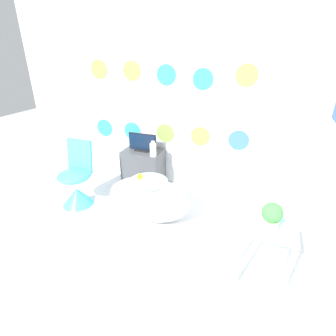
# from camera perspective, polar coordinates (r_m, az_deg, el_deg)

# --- Properties ---
(ground_plane) EXTENTS (12.00, 12.00, 0.00)m
(ground_plane) POSITION_cam_1_polar(r_m,az_deg,el_deg) (2.52, -18.72, -23.49)
(ground_plane) COLOR silver
(wall_back_dotted) EXTENTS (4.59, 0.05, 2.60)m
(wall_back_dotted) POSITION_cam_1_polar(r_m,az_deg,el_deg) (3.57, -0.10, 16.14)
(wall_back_dotted) COLOR white
(wall_back_dotted) RESTS_ON ground_plane
(bathtub) EXTENTS (0.98, 0.54, 0.49)m
(bathtub) POSITION_cam_1_polar(r_m,az_deg,el_deg) (3.04, -4.20, -6.68)
(bathtub) COLOR white
(bathtub) RESTS_ON ground_plane
(rubber_duck) EXTENTS (0.06, 0.07, 0.08)m
(rubber_duck) POSITION_cam_1_polar(r_m,az_deg,el_deg) (2.92, -6.16, -1.82)
(rubber_duck) COLOR yellow
(rubber_duck) RESTS_ON bathtub
(chair) EXTENTS (0.41, 0.41, 0.82)m
(chair) POSITION_cam_1_polar(r_m,az_deg,el_deg) (3.48, -19.29, -3.55)
(chair) COLOR #4CC6DB
(chair) RESTS_ON ground_plane
(tv_cabinet) EXTENTS (0.55, 0.37, 0.53)m
(tv_cabinet) POSITION_cam_1_polar(r_m,az_deg,el_deg) (3.77, -5.38, 0.04)
(tv_cabinet) COLOR #4C4C51
(tv_cabinet) RESTS_ON ground_plane
(tv) EXTENTS (0.41, 0.12, 0.25)m
(tv) POSITION_cam_1_polar(r_m,az_deg,el_deg) (3.63, -5.59, 5.38)
(tv) COLOR black
(tv) RESTS_ON tv_cabinet
(vase) EXTENTS (0.08, 0.08, 0.20)m
(vase) POSITION_cam_1_polar(r_m,az_deg,el_deg) (3.44, -3.28, 4.06)
(vase) COLOR white
(vase) RESTS_ON tv_cabinet
(side_table) EXTENTS (0.42, 0.34, 0.52)m
(side_table) POSITION_cam_1_polar(r_m,az_deg,el_deg) (2.35, 20.82, -14.06)
(side_table) COLOR #99E0D8
(side_table) RESTS_ON ground_plane
(potted_plant_left) EXTENTS (0.16, 0.16, 0.22)m
(potted_plant_left) POSITION_cam_1_polar(r_m,az_deg,el_deg) (2.23, 21.69, -9.49)
(potted_plant_left) COLOR beige
(potted_plant_left) RESTS_ON side_table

